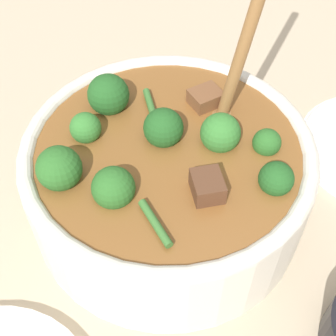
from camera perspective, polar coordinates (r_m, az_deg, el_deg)
The scene contains 2 objects.
ground_plane at distance 0.51m, azimuth -0.00°, elevation -4.79°, with size 4.00×4.00×0.00m, color #C6B293.
stew_bowl at distance 0.47m, azimuth -0.04°, elevation -0.51°, with size 0.28×0.28×0.32m.
Camera 1 is at (-0.09, -0.29, 0.42)m, focal length 50.00 mm.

